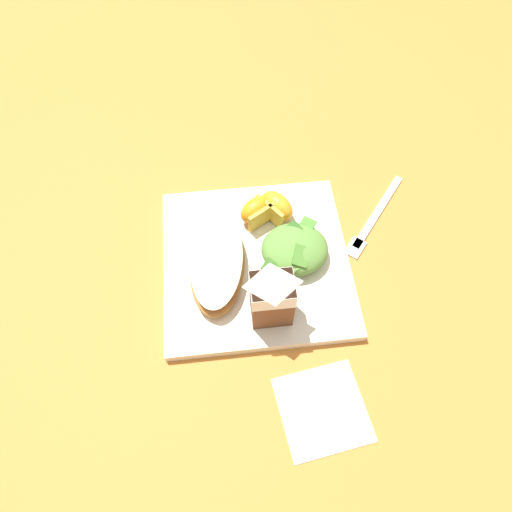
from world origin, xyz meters
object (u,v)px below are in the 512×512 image
Objects in this scene: orange_wedge_middle at (258,210)px; metal_fork at (372,221)px; white_plate at (256,262)px; milk_carton at (272,295)px; green_salad_pile at (295,251)px; orange_wedge_front at (276,206)px; paper_napkin at (323,409)px; cheesy_pizza_bread at (217,263)px.

orange_wedge_middle is 0.19m from metal_fork.
white_plate is 2.55× the size of milk_carton.
green_salad_pile is 0.09m from orange_wedge_front.
paper_napkin is (-0.01, 0.22, -0.03)m from green_salad_pile.
green_salad_pile is at bearing 176.45° from white_plate.
orange_wedge_front is at bearing -8.10° from metal_fork.
milk_carton is 0.25m from metal_fork.
milk_carton reaches higher than cheesy_pizza_bread.
paper_napkin is 0.31m from metal_fork.
cheesy_pizza_bread is 0.12m from green_salad_pile.
milk_carton is 0.17m from orange_wedge_middle.
orange_wedge_front is at bearing -137.26° from cheesy_pizza_bread.
green_salad_pile is 0.11m from milk_carton.
paper_napkin is (-0.05, 0.30, -0.03)m from orange_wedge_middle.
white_plate is at bearing 81.49° from orange_wedge_middle.
milk_carton is (-0.01, 0.09, 0.07)m from white_plate.
milk_carton is at bearing -69.26° from paper_napkin.
metal_fork reaches higher than paper_napkin.
green_salad_pile is 0.67× the size of metal_fork.
orange_wedge_middle is at bearing -128.45° from cheesy_pizza_bread.
green_salad_pile is 0.09m from orange_wedge_middle.
paper_napkin is (-0.05, 0.14, -0.07)m from milk_carton.
milk_carton reaches higher than paper_napkin.
milk_carton reaches higher than orange_wedge_front.
metal_fork is at bearing 171.90° from orange_wedge_front.
green_salad_pile is 0.96× the size of milk_carton.
orange_wedge_middle is (-0.01, -0.08, 0.03)m from white_plate.
orange_wedge_middle reaches higher than paper_napkin.
white_plate is 4.00× the size of orange_wedge_middle.
orange_wedge_middle is (-0.00, -0.17, -0.04)m from milk_carton.
green_salad_pile reaches higher than metal_fork.
metal_fork is (-0.19, -0.15, -0.07)m from milk_carton.
paper_napkin is (-0.02, 0.31, -0.03)m from orange_wedge_front.
white_plate is 0.21m from metal_fork.
white_plate is at bearing 63.10° from orange_wedge_front.
green_salad_pile is 0.23m from paper_napkin.
paper_napkin is at bearing 110.74° from milk_carton.
milk_carton is at bearing 38.75° from metal_fork.
white_plate is 1.56× the size of cheesy_pizza_bread.
paper_napkin is (-0.06, 0.23, -0.01)m from white_plate.
cheesy_pizza_bread reaches higher than metal_fork.
orange_wedge_front reaches higher than paper_napkin.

